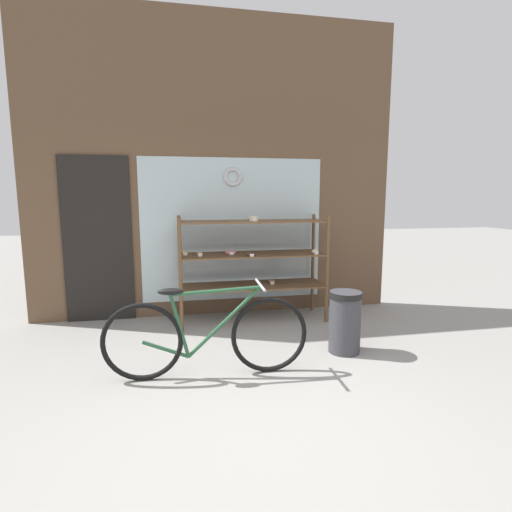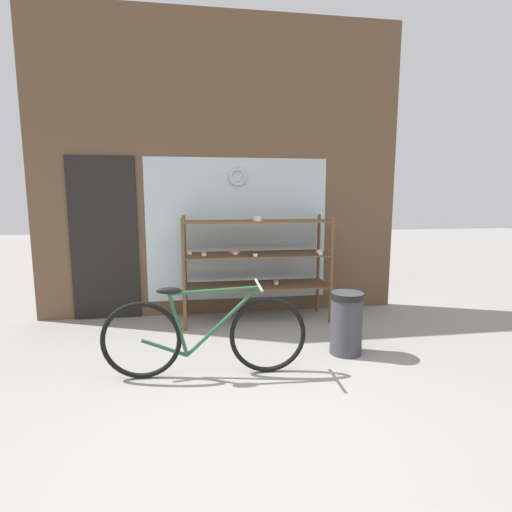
# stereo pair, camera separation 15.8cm
# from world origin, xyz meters

# --- Properties ---
(ground_plane) EXTENTS (30.00, 30.00, 0.00)m
(ground_plane) POSITION_xyz_m (0.00, 0.00, 0.00)
(ground_plane) COLOR gray
(storefront_facade) EXTENTS (4.85, 0.13, 3.92)m
(storefront_facade) POSITION_xyz_m (-0.04, 2.74, 1.89)
(storefront_facade) COLOR brown
(storefront_facade) RESTS_ON ground_plane
(display_case) EXTENTS (1.86, 0.59, 1.36)m
(display_case) POSITION_xyz_m (0.39, 2.30, 0.85)
(display_case) COLOR brown
(display_case) RESTS_ON ground_plane
(bicycle) EXTENTS (1.82, 0.46, 0.83)m
(bicycle) POSITION_xyz_m (-0.31, 0.78, 0.38)
(bicycle) COLOR black
(bicycle) RESTS_ON ground_plane
(trash_bin) EXTENTS (0.34, 0.34, 0.64)m
(trash_bin) POSITION_xyz_m (1.13, 1.06, 0.35)
(trash_bin) COLOR #38383D
(trash_bin) RESTS_ON ground_plane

